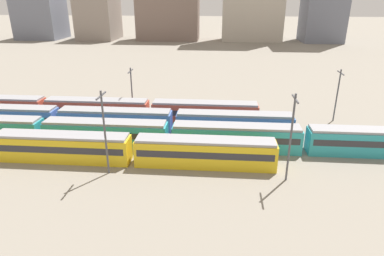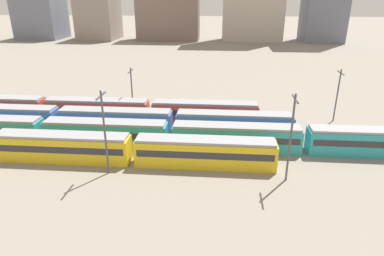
% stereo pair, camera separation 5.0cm
% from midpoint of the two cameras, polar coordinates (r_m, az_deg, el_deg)
% --- Properties ---
extents(train_track_0, '(55.80, 3.06, 3.75)m').
position_cam_midpoint_polar(train_track_0, '(48.01, -20.99, -2.98)').
color(train_track_0, yellow).
rests_on(train_track_0, ground_plane).
extents(train_track_1, '(112.50, 3.06, 3.75)m').
position_cam_midpoint_polar(train_track_1, '(49.60, 18.38, -1.83)').
color(train_track_1, teal).
rests_on(train_track_1, ground_plane).
extents(train_track_2, '(55.80, 3.06, 3.75)m').
position_cam_midpoint_polar(train_track_2, '(55.46, -12.79, 1.27)').
color(train_track_2, '#4C70BC').
rests_on(train_track_2, ground_plane).
extents(train_track_3, '(55.80, 3.06, 3.75)m').
position_cam_midpoint_polar(train_track_3, '(61.64, -15.69, 3.07)').
color(train_track_3, '#BC4C38').
rests_on(train_track_3, ground_plane).
extents(catenary_pole_0, '(0.24, 3.20, 10.73)m').
position_cam_midpoint_polar(catenary_pole_0, '(39.99, 16.35, -1.04)').
color(catenary_pole_0, '#4C4C51').
rests_on(catenary_pole_0, ground_plane).
extents(catenary_pole_1, '(0.24, 3.20, 9.10)m').
position_cam_midpoint_polar(catenary_pole_1, '(62.87, 23.32, 5.49)').
color(catenary_pole_1, '#4C4C51').
rests_on(catenary_pole_1, ground_plane).
extents(catenary_pole_2, '(0.24, 3.20, 10.61)m').
position_cam_midpoint_polar(catenary_pole_2, '(41.25, -14.57, -0.24)').
color(catenary_pole_2, '#4C4C51').
rests_on(catenary_pole_2, ground_plane).
extents(catenary_pole_3, '(0.24, 3.20, 8.69)m').
position_cam_midpoint_polar(catenary_pole_3, '(62.01, -10.16, 6.53)').
color(catenary_pole_3, '#4C4C51').
rests_on(catenary_pole_3, ground_plane).
extents(distant_building_0, '(19.99, 18.60, 18.82)m').
position_cam_midpoint_polar(distant_building_0, '(187.05, -24.17, 16.51)').
color(distant_building_0, slate).
rests_on(distant_building_0, ground_plane).
extents(distant_building_1, '(16.85, 20.99, 19.08)m').
position_cam_midpoint_polar(distant_building_1, '(175.41, -15.49, 17.37)').
color(distant_building_1, gray).
rests_on(distant_building_1, ground_plane).
extents(distant_building_2, '(28.60, 14.32, 25.55)m').
position_cam_midpoint_polar(distant_building_2, '(166.99, -4.07, 18.99)').
color(distant_building_2, '#7A665B').
rests_on(distant_building_2, ground_plane).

